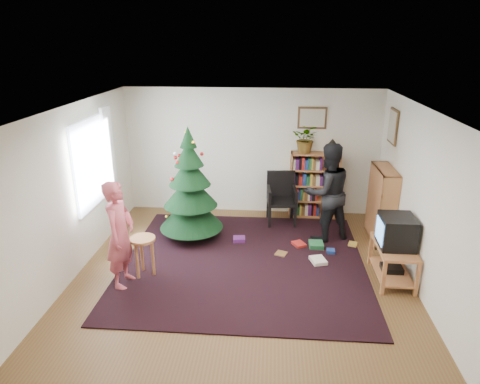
# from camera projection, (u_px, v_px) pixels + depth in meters

# --- Properties ---
(floor) EXTENTS (5.00, 5.00, 0.00)m
(floor) POSITION_uv_depth(u_px,v_px,m) (242.00, 272.00, 6.56)
(floor) COLOR brown
(floor) RESTS_ON ground
(ceiling) EXTENTS (5.00, 5.00, 0.00)m
(ceiling) POSITION_uv_depth(u_px,v_px,m) (243.00, 108.00, 5.71)
(ceiling) COLOR white
(ceiling) RESTS_ON wall_back
(wall_back) EXTENTS (5.00, 0.02, 2.50)m
(wall_back) POSITION_uv_depth(u_px,v_px,m) (252.00, 152.00, 8.48)
(wall_back) COLOR silver
(wall_back) RESTS_ON floor
(wall_front) EXTENTS (5.00, 0.02, 2.50)m
(wall_front) POSITION_uv_depth(u_px,v_px,m) (222.00, 294.00, 3.79)
(wall_front) COLOR silver
(wall_front) RESTS_ON floor
(wall_left) EXTENTS (0.02, 5.00, 2.50)m
(wall_left) POSITION_uv_depth(u_px,v_px,m) (74.00, 191.00, 6.32)
(wall_left) COLOR silver
(wall_left) RESTS_ON floor
(wall_right) EXTENTS (0.02, 5.00, 2.50)m
(wall_right) POSITION_uv_depth(u_px,v_px,m) (421.00, 201.00, 5.95)
(wall_right) COLOR silver
(wall_right) RESTS_ON floor
(rug) EXTENTS (3.80, 3.60, 0.02)m
(rug) POSITION_uv_depth(u_px,v_px,m) (244.00, 262.00, 6.84)
(rug) COLOR black
(rug) RESTS_ON floor
(window_pane) EXTENTS (0.04, 1.20, 1.40)m
(window_pane) POSITION_uv_depth(u_px,v_px,m) (91.00, 164.00, 6.80)
(window_pane) COLOR silver
(window_pane) RESTS_ON wall_left
(curtain) EXTENTS (0.06, 0.35, 1.60)m
(curtain) POSITION_uv_depth(u_px,v_px,m) (109.00, 153.00, 7.45)
(curtain) COLOR white
(curtain) RESTS_ON wall_left
(picture_back) EXTENTS (0.55, 0.03, 0.42)m
(picture_back) POSITION_uv_depth(u_px,v_px,m) (312.00, 118.00, 8.13)
(picture_back) COLOR #4C3319
(picture_back) RESTS_ON wall_back
(picture_right) EXTENTS (0.03, 0.50, 0.60)m
(picture_right) POSITION_uv_depth(u_px,v_px,m) (393.00, 126.00, 7.35)
(picture_right) COLOR #4C3319
(picture_right) RESTS_ON wall_right
(christmas_tree) EXTENTS (1.12, 1.12, 2.03)m
(christmas_tree) POSITION_uv_depth(u_px,v_px,m) (190.00, 194.00, 7.40)
(christmas_tree) COLOR #3F2816
(christmas_tree) RESTS_ON rug
(bookshelf_back) EXTENTS (0.95, 0.30, 1.30)m
(bookshelf_back) POSITION_uv_depth(u_px,v_px,m) (314.00, 184.00, 8.44)
(bookshelf_back) COLOR #A76E3B
(bookshelf_back) RESTS_ON floor
(bookshelf_right) EXTENTS (0.30, 0.95, 1.30)m
(bookshelf_right) POSITION_uv_depth(u_px,v_px,m) (382.00, 203.00, 7.46)
(bookshelf_right) COLOR #A76E3B
(bookshelf_right) RESTS_ON floor
(tv_stand) EXTENTS (0.51, 0.92, 0.55)m
(tv_stand) POSITION_uv_depth(u_px,v_px,m) (393.00, 259.00, 6.27)
(tv_stand) COLOR #A76E3B
(tv_stand) RESTS_ON floor
(crt_tv) EXTENTS (0.48, 0.52, 0.45)m
(crt_tv) POSITION_uv_depth(u_px,v_px,m) (397.00, 231.00, 6.12)
(crt_tv) COLOR black
(crt_tv) RESTS_ON tv_stand
(armchair) EXTENTS (0.58, 0.58, 0.98)m
(armchair) POSITION_uv_depth(u_px,v_px,m) (282.00, 195.00, 8.22)
(armchair) COLOR black
(armchair) RESTS_ON rug
(stool) EXTENTS (0.38, 0.38, 0.63)m
(stool) POSITION_uv_depth(u_px,v_px,m) (143.00, 246.00, 6.31)
(stool) COLOR #A76E3B
(stool) RESTS_ON floor
(person_standing) EXTENTS (0.42, 0.61, 1.58)m
(person_standing) POSITION_uv_depth(u_px,v_px,m) (120.00, 235.00, 5.99)
(person_standing) COLOR #C8505D
(person_standing) RESTS_ON rug
(person_by_chair) EXTENTS (1.03, 0.93, 1.75)m
(person_by_chair) POSITION_uv_depth(u_px,v_px,m) (327.00, 193.00, 7.37)
(person_by_chair) COLOR black
(person_by_chair) RESTS_ON rug
(potted_plant) EXTENTS (0.59, 0.54, 0.55)m
(potted_plant) POSITION_uv_depth(u_px,v_px,m) (306.00, 139.00, 8.14)
(potted_plant) COLOR gray
(potted_plant) RESTS_ON bookshelf_back
(table_lamp) EXTENTS (0.22, 0.22, 0.29)m
(table_lamp) POSITION_uv_depth(u_px,v_px,m) (332.00, 143.00, 8.13)
(table_lamp) COLOR #A57F33
(table_lamp) RESTS_ON bookshelf_back
(floor_clutter) EXTENTS (2.17, 0.85, 0.08)m
(floor_clutter) POSITION_uv_depth(u_px,v_px,m) (305.00, 248.00, 7.22)
(floor_clutter) COLOR #A51E19
(floor_clutter) RESTS_ON rug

